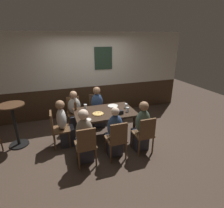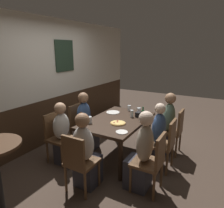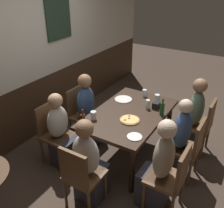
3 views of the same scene
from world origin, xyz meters
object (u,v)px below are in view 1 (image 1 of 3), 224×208
Objects in this scene: chair_right_near at (145,133)px; highball_clear at (128,110)px; pint_glass_amber at (116,110)px; plate_white_small at (87,120)px; beer_bottle_brown at (75,106)px; person_mid_near at (114,135)px; person_head_west at (64,127)px; person_left_near at (84,139)px; pint_glass_stout at (126,106)px; plate_white_large at (113,106)px; person_mid_far at (98,110)px; person_right_near at (141,129)px; chair_mid_near at (117,138)px; person_left_far at (75,114)px; chair_head_west at (57,127)px; condiment_caddy at (121,112)px; dining_table at (105,115)px; beer_glass_tall at (85,107)px; side_bar_table at (15,122)px; beer_bottle_green at (117,113)px; chair_left_far at (74,110)px; chair_mid_far at (96,108)px; pizza at (98,114)px.

highball_clear is at bearing 99.60° from chair_right_near.
pint_glass_amber reaches higher than plate_white_small.
beer_bottle_brown reaches higher than pint_glass_amber.
person_mid_near is 0.69m from pint_glass_amber.
person_left_near is at bearing -64.63° from person_head_west.
plate_white_small is at bearing 142.69° from person_mid_near.
person_mid_near reaches higher than pint_glass_stout.
plate_white_large is at bearing 72.77° from person_mid_near.
highball_clear is at bearing -59.94° from person_mid_far.
person_right_near is at bearing -85.81° from pint_glass_stout.
chair_mid_near is 0.80× the size of person_left_far.
chair_head_west is 1.52m from condiment_caddy.
condiment_caddy is (0.32, -0.27, 0.13)m from dining_table.
beer_bottle_brown reaches higher than pint_glass_stout.
chair_right_near is 7.66× the size of beer_glass_tall.
person_left_far is 4.12× the size of beer_bottle_brown.
person_left_near is at bearing -154.85° from condiment_caddy.
condiment_caddy is (0.73, -0.59, -0.01)m from beer_glass_tall.
dining_table is at bearing -138.65° from plate_white_large.
plate_white_small is at bearing -34.73° from person_head_west.
side_bar_table is (-1.42, -0.37, 0.15)m from person_left_far.
chair_head_west is 0.80× the size of person_left_far.
dining_table is 5.93× the size of beer_bottle_green.
person_mid_far reaches higher than dining_table.
dining_table is 0.98m from person_right_near.
chair_right_near and chair_left_far have the same top height.
person_head_west is (-1.63, 0.88, -0.01)m from chair_right_near.
condiment_caddy is at bearing -72.07° from person_mid_far.
pint_glass_amber is at bearing -36.77° from beer_glass_tall.
person_left_far is 1.10m from plate_white_small.
person_mid_near reaches higher than plate_white_small.
plate_white_large is at bearing 82.15° from pint_glass_amber.
dining_table is 1.67× the size of chair_left_far.
person_right_near reaches higher than plate_white_small.
beer_bottle_brown is (-0.02, -0.57, 0.35)m from chair_left_far.
pint_glass_amber is (0.25, -1.05, 0.30)m from chair_mid_far.
chair_left_far is at bearing 165.93° from person_mid_far.
beer_bottle_green is (-0.07, -0.24, 0.04)m from pint_glass_amber.
side_bar_table is (-2.31, 0.51, -0.18)m from pint_glass_amber.
pint_glass_stout is (0.59, 0.04, 0.14)m from dining_table.
condiment_caddy is (0.51, -0.16, 0.03)m from pizza.
pint_glass_amber is 0.50× the size of plate_white_large.
beer_bottle_green is 1.11m from beer_bottle_brown.
beer_glass_tall is 0.43× the size of plate_white_large.
dining_table is at bearing -9.53° from side_bar_table.
person_left_far is 9.89× the size of pint_glass_stout.
pint_glass_stout is (-0.06, 0.77, 0.29)m from person_right_near.
pint_glass_stout is at bearing 49.25° from condiment_caddy.
person_head_west is at bearing 151.62° from chair_right_near.
plate_white_small is (0.14, 0.39, 0.24)m from person_left_near.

